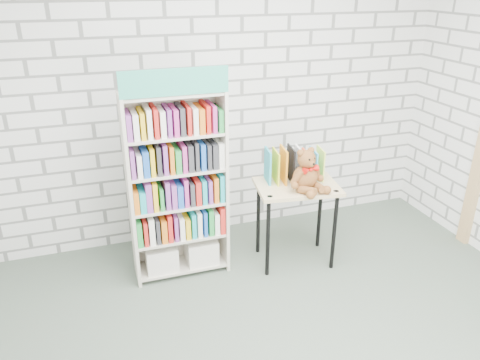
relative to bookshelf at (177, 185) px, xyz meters
name	(u,v)px	position (x,y,z in m)	size (l,w,h in m)	color
room_shell	(319,111)	(0.56, -1.36, 0.95)	(4.52, 4.02, 2.81)	silver
bookshelf	(177,185)	(0.00, 0.00, 0.00)	(0.82, 0.32, 1.84)	beige
display_table	(297,196)	(1.03, -0.17, -0.18)	(0.78, 0.59, 0.77)	tan
table_books	(294,164)	(1.05, -0.06, 0.08)	(0.52, 0.29, 0.30)	teal
teddy_bear	(307,174)	(1.06, -0.29, 0.08)	(0.34, 0.33, 0.37)	brown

